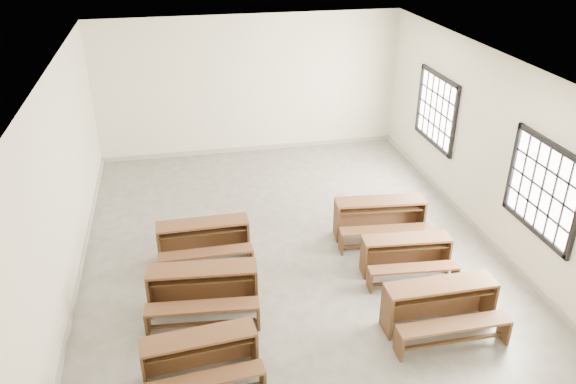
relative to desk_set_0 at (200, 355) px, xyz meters
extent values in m
plane|color=gray|center=(1.71, 2.88, -0.37)|extent=(8.50, 8.50, 0.00)
cube|color=silver|center=(1.71, 2.88, 2.80)|extent=(7.00, 8.50, 0.05)
cube|color=beige|center=(1.71, 7.11, 1.23)|extent=(7.00, 0.05, 3.20)
cube|color=beige|center=(1.71, -1.34, 1.23)|extent=(7.00, 0.05, 3.20)
cube|color=beige|center=(-1.76, 2.88, 1.23)|extent=(0.05, 8.50, 3.20)
cube|color=beige|center=(5.19, 2.88, 1.23)|extent=(0.05, 8.50, 3.20)
cube|color=#9B988D|center=(1.71, 7.11, -0.32)|extent=(7.00, 0.04, 0.10)
cube|color=#9B988D|center=(-1.77, 2.88, -0.32)|extent=(0.04, 8.50, 0.10)
cube|color=#9B988D|center=(5.19, 2.88, -0.32)|extent=(0.04, 8.50, 0.10)
cube|color=white|center=(5.18, 1.08, 1.23)|extent=(0.02, 1.50, 1.30)
cube|color=black|center=(5.16, 1.08, 1.92)|extent=(0.06, 1.62, 0.08)
cube|color=black|center=(5.16, 1.08, 0.54)|extent=(0.06, 1.62, 0.08)
cube|color=black|center=(5.16, 1.87, 1.23)|extent=(0.06, 0.08, 1.46)
cube|color=white|center=(5.18, 4.68, 1.23)|extent=(0.02, 1.50, 1.30)
cube|color=black|center=(5.16, 4.68, 1.92)|extent=(0.06, 1.62, 0.08)
cube|color=black|center=(5.16, 4.68, 0.54)|extent=(0.06, 1.62, 0.08)
cube|color=black|center=(5.16, 3.89, 1.23)|extent=(0.06, 0.08, 1.46)
cube|color=black|center=(5.16, 5.47, 1.23)|extent=(0.06, 0.08, 1.46)
cube|color=brown|center=(0.00, 0.05, 0.25)|extent=(1.45, 0.47, 0.04)
cube|color=brown|center=(-0.02, 0.21, -0.07)|extent=(1.42, 0.15, 0.60)
cube|color=#472B18|center=(-0.69, -0.01, -0.07)|extent=(0.06, 0.36, 0.60)
cube|color=#472B18|center=(0.69, 0.10, -0.07)|extent=(0.06, 0.36, 0.60)
cube|color=#472B18|center=(0.00, 0.03, 0.12)|extent=(1.33, 0.37, 0.02)
cube|color=brown|center=(0.03, -0.39, -0.02)|extent=(1.44, 0.36, 0.04)
cube|color=#472B18|center=(0.72, -0.33, -0.20)|extent=(0.06, 0.25, 0.34)
cube|color=brown|center=(0.14, 1.39, 0.31)|extent=(1.60, 0.55, 0.04)
cube|color=brown|center=(0.16, 1.56, -0.04)|extent=(1.57, 0.20, 0.67)
cube|color=#472B18|center=(-0.62, 1.46, -0.04)|extent=(0.08, 0.39, 0.67)
cube|color=#472B18|center=(0.90, 1.31, -0.04)|extent=(0.08, 0.39, 0.67)
cube|color=#472B18|center=(0.14, 1.37, 0.18)|extent=(1.48, 0.44, 0.02)
cube|color=brown|center=(0.09, 0.91, 0.02)|extent=(1.59, 0.43, 0.04)
cube|color=#472B18|center=(-0.67, 0.98, -0.19)|extent=(0.07, 0.28, 0.37)
cube|color=#472B18|center=(0.85, 0.83, -0.19)|extent=(0.07, 0.28, 0.37)
cube|color=#472B18|center=(0.09, 0.91, -0.27)|extent=(1.45, 0.19, 0.04)
cube|color=brown|center=(0.24, 2.73, 0.29)|extent=(1.51, 0.38, 0.04)
cube|color=brown|center=(0.24, 2.90, -0.05)|extent=(1.51, 0.04, 0.64)
cube|color=#472B18|center=(-0.49, 2.73, -0.05)|extent=(0.04, 0.38, 0.64)
cube|color=#472B18|center=(0.98, 2.73, -0.05)|extent=(0.04, 0.38, 0.64)
cube|color=#472B18|center=(0.24, 2.71, 0.15)|extent=(1.39, 0.29, 0.02)
cube|color=brown|center=(0.24, 2.27, 0.00)|extent=(1.51, 0.27, 0.04)
cube|color=#472B18|center=(-0.49, 2.27, -0.19)|extent=(0.04, 0.26, 0.36)
cube|color=#472B18|center=(0.98, 2.27, -0.19)|extent=(0.04, 0.26, 0.36)
cube|color=#472B18|center=(0.24, 2.27, -0.28)|extent=(1.39, 0.05, 0.04)
cube|color=brown|center=(3.33, 0.34, 0.31)|extent=(1.56, 0.40, 0.04)
cube|color=brown|center=(3.33, 0.51, -0.04)|extent=(1.56, 0.04, 0.66)
cube|color=#472B18|center=(2.56, 0.34, -0.04)|extent=(0.04, 0.39, 0.66)
cube|color=#472B18|center=(4.09, 0.33, -0.04)|extent=(0.04, 0.39, 0.66)
cube|color=#472B18|center=(3.33, 0.32, 0.17)|extent=(1.44, 0.30, 0.02)
cube|color=brown|center=(3.32, -0.14, 0.02)|extent=(1.56, 0.28, 0.04)
cube|color=#472B18|center=(2.56, -0.14, -0.19)|extent=(0.04, 0.27, 0.37)
cube|color=#472B18|center=(4.09, -0.14, -0.19)|extent=(0.04, 0.27, 0.37)
cube|color=#472B18|center=(3.32, -0.14, -0.28)|extent=(1.44, 0.05, 0.04)
cube|color=brown|center=(3.38, 1.66, 0.24)|extent=(1.43, 0.48, 0.04)
cube|color=brown|center=(3.39, 1.81, -0.07)|extent=(1.40, 0.16, 0.60)
cube|color=#472B18|center=(2.70, 1.72, -0.07)|extent=(0.07, 0.35, 0.60)
cube|color=#472B18|center=(4.06, 1.60, -0.07)|extent=(0.07, 0.35, 0.60)
cube|color=#472B18|center=(3.38, 1.64, 0.12)|extent=(1.32, 0.38, 0.02)
cube|color=brown|center=(3.34, 1.23, -0.02)|extent=(1.42, 0.37, 0.04)
cube|color=#472B18|center=(2.66, 1.29, -0.21)|extent=(0.06, 0.25, 0.33)
cube|color=#472B18|center=(4.02, 1.17, -0.21)|extent=(0.06, 0.25, 0.33)
cube|color=#472B18|center=(3.34, 1.23, -0.29)|extent=(1.30, 0.16, 0.04)
cube|color=brown|center=(3.35, 2.80, 0.32)|extent=(1.61, 0.56, 0.04)
cube|color=brown|center=(3.37, 2.98, -0.04)|extent=(1.58, 0.20, 0.67)
cube|color=#472B18|center=(2.59, 2.88, -0.04)|extent=(0.08, 0.40, 0.67)
cube|color=#472B18|center=(4.12, 2.73, -0.04)|extent=(0.08, 0.40, 0.67)
cube|color=#472B18|center=(3.35, 2.78, 0.18)|extent=(1.49, 0.45, 0.02)
cube|color=brown|center=(3.31, 2.32, 0.02)|extent=(1.60, 0.44, 0.04)
cube|color=#472B18|center=(2.54, 2.40, -0.18)|extent=(0.07, 0.28, 0.38)
cube|color=#472B18|center=(4.07, 2.24, -0.18)|extent=(0.07, 0.28, 0.38)
cube|color=#472B18|center=(3.31, 2.32, -0.27)|extent=(1.46, 0.20, 0.04)
camera|label=1|loc=(-0.01, -5.33, 4.97)|focal=35.00mm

